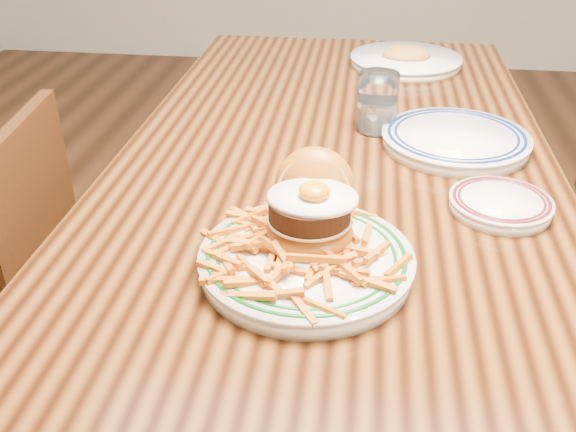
# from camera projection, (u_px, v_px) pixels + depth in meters

# --- Properties ---
(floor) EXTENTS (6.00, 6.00, 0.00)m
(floor) POSITION_uv_depth(u_px,v_px,m) (325.00, 410.00, 1.67)
(floor) COLOR black
(floor) RESTS_ON ground
(table) EXTENTS (0.85, 1.60, 0.75)m
(table) POSITION_uv_depth(u_px,v_px,m) (335.00, 185.00, 1.33)
(table) COLOR black
(table) RESTS_ON floor
(chair_left) EXTENTS (0.43, 0.43, 0.83)m
(chair_left) POSITION_uv_depth(u_px,v_px,m) (1.00, 290.00, 1.39)
(chair_left) COLOR #3A1E0C
(chair_left) RESTS_ON floor
(main_plate) EXTENTS (0.31, 0.32, 0.15)m
(main_plate) POSITION_uv_depth(u_px,v_px,m) (308.00, 240.00, 0.91)
(main_plate) COLOR white
(main_plate) RESTS_ON table
(side_plate) EXTENTS (0.17, 0.17, 0.03)m
(side_plate) POSITION_uv_depth(u_px,v_px,m) (501.00, 203.00, 1.06)
(side_plate) COLOR white
(side_plate) RESTS_ON table
(rear_plate) EXTENTS (0.29, 0.29, 0.03)m
(rear_plate) POSITION_uv_depth(u_px,v_px,m) (455.00, 139.00, 1.28)
(rear_plate) COLOR white
(rear_plate) RESTS_ON table
(water_glass) EXTENTS (0.08, 0.08, 0.12)m
(water_glass) POSITION_uv_depth(u_px,v_px,m) (377.00, 106.00, 1.33)
(water_glass) COLOR white
(water_glass) RESTS_ON table
(far_plate) EXTENTS (0.30, 0.30, 0.05)m
(far_plate) POSITION_uv_depth(u_px,v_px,m) (406.00, 60.00, 1.73)
(far_plate) COLOR white
(far_plate) RESTS_ON table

